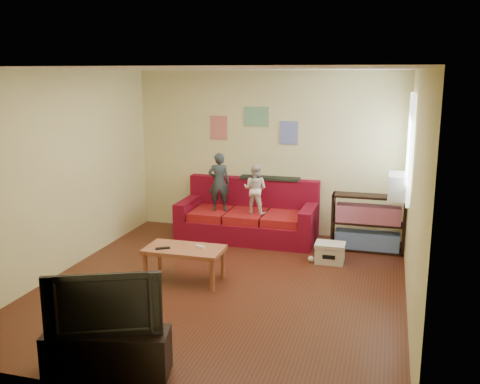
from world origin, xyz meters
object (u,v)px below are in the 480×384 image
(tv_stand, at_px, (107,353))
(television, at_px, (104,301))
(coffee_table, at_px, (184,252))
(child_b, at_px, (255,189))
(file_box, at_px, (330,253))
(sofa, at_px, (249,218))
(child_a, at_px, (219,182))
(bookshelf, at_px, (368,226))

(tv_stand, bearing_deg, television, 0.00)
(coffee_table, relative_size, tv_stand, 0.91)
(child_b, xyz_separation_m, file_box, (1.28, -0.68, -0.71))
(coffee_table, distance_m, tv_stand, 2.27)
(sofa, xyz_separation_m, coffee_table, (-0.31, -2.07, 0.06))
(child_b, height_order, tv_stand, child_b)
(file_box, distance_m, tv_stand, 3.81)
(sofa, xyz_separation_m, file_box, (1.43, -0.86, -0.18))
(tv_stand, height_order, television, television)
(sofa, distance_m, tv_stand, 4.33)
(coffee_table, bearing_deg, sofa, 81.44)
(child_a, relative_size, television, 0.94)
(file_box, relative_size, television, 0.42)
(child_b, distance_m, bookshelf, 1.82)
(coffee_table, bearing_deg, television, -86.16)
(child_b, bearing_deg, file_box, 159.18)
(child_a, xyz_separation_m, child_b, (0.60, -0.00, -0.08))
(child_a, relative_size, coffee_table, 0.94)
(child_a, xyz_separation_m, television, (0.29, -4.15, -0.23))
(file_box, bearing_deg, bookshelf, 55.18)
(child_a, xyz_separation_m, coffee_table, (0.14, -1.90, -0.55))
(television, bearing_deg, file_box, 42.16)
(bookshelf, bearing_deg, file_box, -124.82)
(child_a, distance_m, coffee_table, 1.98)
(bookshelf, bearing_deg, tv_stand, -116.44)
(coffee_table, xyz_separation_m, tv_stand, (0.15, -2.25, -0.18))
(bookshelf, xyz_separation_m, television, (-2.07, -4.16, 0.32))
(child_a, bearing_deg, sofa, -173.65)
(file_box, bearing_deg, child_b, 151.93)
(coffee_table, distance_m, file_box, 2.13)
(child_a, height_order, file_box, child_a)
(sofa, bearing_deg, tv_stand, -92.12)
(child_b, height_order, coffee_table, child_b)
(coffee_table, bearing_deg, tv_stand, -86.16)
(child_a, distance_m, file_box, 2.15)
(bookshelf, xyz_separation_m, file_box, (-0.48, -0.69, -0.24))
(child_a, relative_size, file_box, 2.27)
(file_box, bearing_deg, television, -114.59)
(sofa, relative_size, child_a, 2.32)
(television, bearing_deg, child_a, 70.78)
(sofa, height_order, child_a, child_a)
(coffee_table, bearing_deg, child_a, 94.24)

